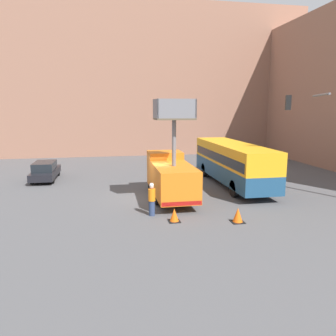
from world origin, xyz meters
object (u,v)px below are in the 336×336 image
object	(u,v)px
road_worker_near_truck	(152,199)
traffic_cone_near_truck	(174,215)
utility_truck	(171,175)
parked_car_curbside	(45,171)
road_worker_directing	(245,183)
traffic_light_pole	(328,126)
city_bus	(232,161)
traffic_cone_mid_road	(238,215)

from	to	relation	value
road_worker_near_truck	traffic_cone_near_truck	world-z (taller)	road_worker_near_truck
utility_truck	road_worker_near_truck	xyz separation A→B (m)	(-1.57, -2.96, -0.68)
traffic_cone_near_truck	road_worker_near_truck	bearing A→B (deg)	130.55
parked_car_curbside	utility_truck	bearing A→B (deg)	-39.79
road_worker_directing	parked_car_curbside	bearing A→B (deg)	127.76
road_worker_near_truck	road_worker_directing	distance (m)	6.99
traffic_light_pole	road_worker_near_truck	xyz separation A→B (m)	(-11.13, -1.57, -3.64)
city_bus	traffic_cone_mid_road	size ratio (longest dim) A/B	14.44
road_worker_near_truck	parked_car_curbside	xyz separation A→B (m)	(-7.13, 10.20, -0.14)
utility_truck	traffic_cone_near_truck	bearing A→B (deg)	-98.20
utility_truck	parked_car_curbside	bearing A→B (deg)	140.21
parked_car_curbside	road_worker_near_truck	bearing A→B (deg)	-55.05
traffic_cone_mid_road	traffic_light_pole	bearing A→B (deg)	25.48
road_worker_near_truck	traffic_cone_mid_road	world-z (taller)	road_worker_near_truck
traffic_light_pole	utility_truck	bearing A→B (deg)	171.71
traffic_light_pole	traffic_cone_near_truck	bearing A→B (deg)	-165.07
city_bus	road_worker_near_truck	size ratio (longest dim) A/B	6.02
traffic_cone_mid_road	traffic_cone_near_truck	bearing A→B (deg)	167.91
city_bus	traffic_cone_mid_road	xyz separation A→B (m)	(-2.71, -7.80, -1.46)
road_worker_near_truck	parked_car_curbside	size ratio (longest dim) A/B	0.38
road_worker_near_truck	traffic_cone_near_truck	size ratio (longest dim) A/B	2.62
road_worker_near_truck	road_worker_directing	size ratio (longest dim) A/B	0.98
traffic_cone_mid_road	road_worker_near_truck	bearing A→B (deg)	156.08
parked_car_curbside	traffic_cone_mid_road	bearing A→B (deg)	-47.00
utility_truck	parked_car_curbside	distance (m)	11.35
city_bus	road_worker_directing	xyz separation A→B (m)	(-0.35, -3.23, -0.91)
city_bus	road_worker_near_truck	distance (m)	9.09
city_bus	road_worker_directing	size ratio (longest dim) A/B	5.90
utility_truck	traffic_cone_mid_road	xyz separation A→B (m)	(2.50, -4.76, -1.21)
utility_truck	traffic_cone_near_truck	world-z (taller)	utility_truck
traffic_light_pole	traffic_cone_near_truck	distance (m)	11.32
traffic_light_pole	parked_car_curbside	distance (m)	20.55
city_bus	traffic_cone_mid_road	bearing A→B (deg)	165.24
traffic_cone_mid_road	parked_car_curbside	world-z (taller)	parked_car_curbside
traffic_light_pole	road_worker_directing	xyz separation A→B (m)	(-4.71, 1.20, -3.62)
utility_truck	road_worker_directing	size ratio (longest dim) A/B	3.40
city_bus	utility_truck	bearing A→B (deg)	124.66
city_bus	road_worker_near_truck	xyz separation A→B (m)	(-6.77, -6.00, -0.93)
road_worker_directing	traffic_light_pole	bearing A→B (deg)	-37.74
road_worker_directing	traffic_cone_near_truck	bearing A→B (deg)	-167.86
utility_truck	road_worker_near_truck	bearing A→B (deg)	-117.92
traffic_light_pole	parked_car_curbside	world-z (taller)	traffic_light_pole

